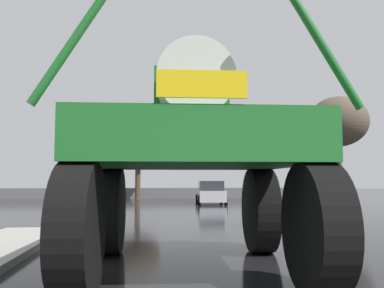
# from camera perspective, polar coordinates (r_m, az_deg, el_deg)

# --- Properties ---
(ground_plane) EXTENTS (120.00, 120.00, 0.00)m
(ground_plane) POSITION_cam_1_polar(r_m,az_deg,el_deg) (19.54, -4.10, -9.48)
(ground_plane) COLOR black
(oversize_sprayer) EXTENTS (4.53, 5.29, 4.39)m
(oversize_sprayer) POSITION_cam_1_polar(r_m,az_deg,el_deg) (7.36, -0.06, -1.87)
(oversize_sprayer) COLOR black
(oversize_sprayer) RESTS_ON ground
(sedan_ahead) EXTENTS (2.10, 4.20, 1.52)m
(sedan_ahead) POSITION_cam_1_polar(r_m,az_deg,el_deg) (28.30, 2.56, -6.65)
(sedan_ahead) COLOR #B7B7BF
(sedan_ahead) RESTS_ON ground
(traffic_signal_near_right) EXTENTS (0.24, 0.54, 3.82)m
(traffic_signal_near_right) POSITION_cam_1_polar(r_m,az_deg,el_deg) (13.49, 14.99, 0.53)
(traffic_signal_near_right) COLOR slate
(traffic_signal_near_right) RESTS_ON ground
(traffic_signal_far_left) EXTENTS (0.24, 0.55, 3.53)m
(traffic_signal_far_left) POSITION_cam_1_polar(r_m,az_deg,el_deg) (27.48, -13.09, -2.70)
(traffic_signal_far_left) COLOR slate
(traffic_signal_far_left) RESTS_ON ground
(bare_tree_right) EXTENTS (3.82, 3.82, 6.98)m
(bare_tree_right) POSITION_cam_1_polar(r_m,az_deg,el_deg) (28.88, 19.22, 2.84)
(bare_tree_right) COLOR #473828
(bare_tree_right) RESTS_ON ground
(bare_tree_far_center) EXTENTS (3.78, 3.78, 6.09)m
(bare_tree_far_center) POSITION_cam_1_polar(r_m,az_deg,el_deg) (34.83, -7.31, -0.17)
(bare_tree_far_center) COLOR #473828
(bare_tree_far_center) RESTS_ON ground
(roadside_barrier) EXTENTS (29.61, 0.24, 0.90)m
(roadside_barrier) POSITION_cam_1_polar(r_m,az_deg,el_deg) (36.91, -5.04, -6.66)
(roadside_barrier) COLOR #59595B
(roadside_barrier) RESTS_ON ground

